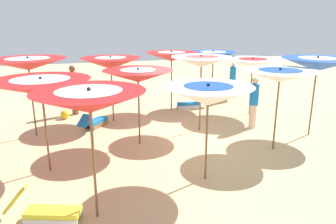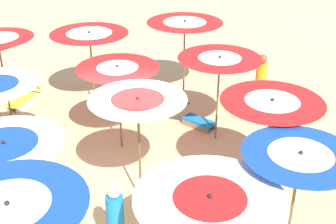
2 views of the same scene
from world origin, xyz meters
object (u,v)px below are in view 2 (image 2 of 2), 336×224
Objects in this scene: beachgoer_2 at (260,85)px; beach_umbrella_8 at (5,152)px; lounger_0 at (272,216)px; lounger_3 at (195,119)px; beach_umbrella_7 at (138,106)px; beach_umbrella_11 at (10,216)px; beach_ball at (239,105)px; beach_umbrella_4 at (118,74)px; beach_umbrella_0 at (185,28)px; beach_umbrella_3 at (219,65)px; beach_umbrella_10 at (209,206)px; lounger_2 at (23,98)px; beach_umbrella_6 at (271,109)px; beach_umbrella_1 at (90,39)px; beach_umbrella_9 at (299,162)px.

beach_umbrella_8 is at bearing -9.40° from beachgoer_2.
lounger_0 is 4.27m from lounger_3.
beach_umbrella_7 is 3.48m from beach_umbrella_11.
beach_umbrella_8 is 7.65m from beach_ball.
beach_umbrella_4 is 0.91× the size of beach_umbrella_7.
beach_umbrella_0 reaches higher than beach_ball.
beach_umbrella_3 is 2.69m from beach_ball.
lounger_0 is 1.07× the size of lounger_3.
beach_umbrella_0 is 1.99× the size of lounger_3.
beachgoer_2 is at bearing -64.91° from beach_umbrella_4.
beach_umbrella_0 is 7.55× the size of beach_ball.
beach_umbrella_0 reaches higher than beach_umbrella_10.
beach_ball is at bearing 106.13° from lounger_2.
beach_umbrella_11 is (-1.78, -0.71, 0.15)m from beach_umbrella_8.
beach_umbrella_6 reaches higher than lounger_0.
beach_umbrella_11 reaches higher than lounger_0.
beachgoer_2 is at bearing 103.16° from lounger_2.
lounger_3 is (-1.29, -3.04, -1.88)m from beach_umbrella_1.
beach_umbrella_11 is at bearing 2.61° from beachgoer_2.
beach_umbrella_8 is at bearing 70.62° from beach_umbrella_10.
lounger_0 is 4.72m from beachgoer_2.
beach_ball is at bearing -56.62° from beach_umbrella_4.
beach_umbrella_0 is 7.25m from beach_umbrella_8.
beach_umbrella_9 reaches higher than lounger_3.
beach_umbrella_9 is (-6.26, -4.50, 0.04)m from beach_umbrella_1.
beachgoer_2 is at bearing -3.72° from beach_umbrella_9.
beachgoer_2 is (6.50, -1.86, -0.97)m from beach_umbrella_10.
beach_umbrella_0 is 8.67m from beach_umbrella_11.
beach_umbrella_1 reaches higher than lounger_0.
beach_umbrella_6 is 3.09m from beach_umbrella_10.
beach_umbrella_8 reaches higher than beach_umbrella_10.
beach_umbrella_10 reaches higher than lounger_3.
beachgoer_2 is at bearing -44.48° from beach_umbrella_8.
beach_umbrella_3 is 0.94× the size of beach_umbrella_11.
beach_umbrella_0 is 5.35m from lounger_2.
beach_umbrella_3 is 2.09m from lounger_3.
beach_umbrella_3 is at bearing -34.23° from beach_umbrella_7.
beach_umbrella_10 is 6.74× the size of beach_ball.
beach_umbrella_3 is 1.69× the size of lounger_2.
lounger_3 is (0.71, 0.51, -1.89)m from beach_umbrella_3.
beach_umbrella_7 reaches higher than lounger_2.
beach_ball is (4.31, -2.59, -2.10)m from beach_umbrella_7.
beach_umbrella_6 is at bearing -161.64° from beach_umbrella_0.
beach_umbrella_0 is 1.32× the size of beachgoer_2.
beach_umbrella_4 is at bearing 100.62° from beach_umbrella_3.
beach_umbrella_1 is 7.80m from beach_umbrella_10.
beach_umbrella_7 is at bearing -159.06° from beach_umbrella_1.
lounger_3 is at bearing 95.10° from lounger_2.
beach_umbrella_6 reaches higher than beach_umbrella_1.
beach_umbrella_9 is 5.68m from beachgoer_2.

